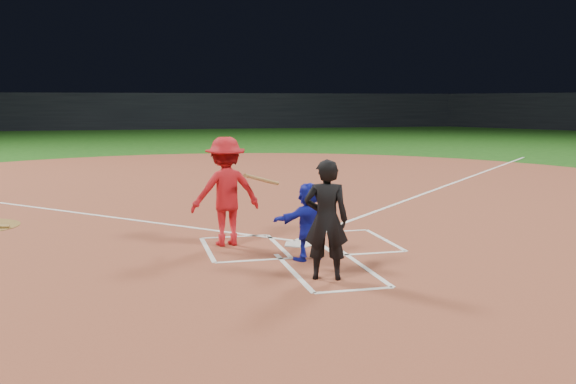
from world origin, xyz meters
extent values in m
plane|color=#174812|center=(0.00, 0.00, 0.00)|extent=(120.00, 120.00, 0.00)
cylinder|color=brown|center=(0.00, 6.00, 0.01)|extent=(28.00, 28.00, 0.01)
cube|color=black|center=(0.00, 48.00, 1.60)|extent=(80.00, 1.20, 3.20)
cylinder|color=silver|center=(0.00, 0.00, 0.02)|extent=(0.60, 0.60, 0.02)
imported|color=#161FB8|center=(-0.13, -1.05, 0.62)|extent=(1.19, 0.67, 1.22)
imported|color=black|center=(-0.19, -2.17, 0.85)|extent=(0.71, 0.57, 1.68)
cube|color=white|center=(-0.98, 0.92, 0.01)|extent=(1.22, 0.08, 0.01)
cube|color=white|center=(-0.98, -0.92, 0.01)|extent=(1.22, 0.08, 0.01)
cube|color=white|center=(-0.37, 0.00, 0.01)|extent=(0.08, 1.83, 0.01)
cube|color=white|center=(-1.59, 0.00, 0.01)|extent=(0.08, 1.83, 0.01)
cube|color=white|center=(0.98, 0.92, 0.01)|extent=(1.22, 0.08, 0.01)
cube|color=white|center=(0.98, -0.92, 0.01)|extent=(1.22, 0.08, 0.01)
cube|color=white|center=(0.37, 0.00, 0.01)|extent=(0.08, 1.83, 0.01)
cube|color=white|center=(1.59, 0.00, 0.01)|extent=(0.08, 1.83, 0.01)
cube|color=white|center=(-0.55, -1.70, 0.01)|extent=(0.08, 2.20, 0.01)
cube|color=white|center=(0.55, -1.70, 0.01)|extent=(0.08, 2.20, 0.01)
cube|color=white|center=(0.00, -2.80, 0.01)|extent=(1.10, 0.08, 0.01)
cube|color=white|center=(7.07, 7.37, 0.01)|extent=(14.21, 14.21, 0.01)
imported|color=red|center=(-1.23, 0.30, 0.94)|extent=(1.29, 0.86, 1.87)
cylinder|color=#A9783E|center=(-0.63, 0.15, 1.15)|extent=(0.73, 0.53, 0.28)
camera|label=1|loc=(-2.81, -10.50, 2.48)|focal=40.00mm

